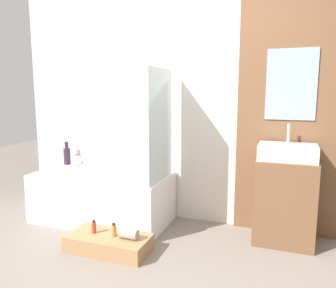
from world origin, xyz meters
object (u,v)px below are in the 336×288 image
(vase_round_light, at_px, (77,161))
(bottle_soap_secondary, at_px, (114,230))
(wooden_step_bench, at_px, (109,243))
(vase_tall_dark, at_px, (67,155))
(bottle_soap_primary, at_px, (94,227))
(bathtub, at_px, (102,197))
(sink, at_px, (287,152))

(vase_round_light, bearing_deg, bottle_soap_secondary, -41.05)
(wooden_step_bench, xyz_separation_m, bottle_soap_secondary, (0.06, 0.00, 0.13))
(bottle_soap_secondary, bearing_deg, wooden_step_bench, 180.00)
(vase_tall_dark, relative_size, vase_round_light, 2.37)
(wooden_step_bench, relative_size, bottle_soap_primary, 6.06)
(wooden_step_bench, bearing_deg, vase_tall_dark, 141.14)
(bathtub, height_order, bottle_soap_secondary, bathtub)
(wooden_step_bench, bearing_deg, bathtub, 125.40)
(bottle_soap_secondary, bearing_deg, vase_tall_dark, 142.56)
(sink, xyz_separation_m, vase_tall_dark, (-2.53, 0.13, -0.22))
(bathtub, distance_m, bottle_soap_secondary, 0.76)
(wooden_step_bench, height_order, vase_tall_dark, vase_tall_dark)
(bathtub, bearing_deg, sink, 3.98)
(bathtub, relative_size, wooden_step_bench, 1.98)
(vase_tall_dark, height_order, bottle_soap_primary, vase_tall_dark)
(sink, xyz_separation_m, bottle_soap_secondary, (-1.41, -0.72, -0.67))
(bathtub, relative_size, sink, 2.87)
(vase_round_light, distance_m, bottle_soap_secondary, 1.34)
(bathtub, distance_m, vase_round_light, 0.64)
(wooden_step_bench, distance_m, bottle_soap_primary, 0.20)
(sink, bearing_deg, bathtub, -176.02)
(sink, relative_size, bottle_soap_primary, 4.16)
(bathtub, xyz_separation_m, sink, (1.89, 0.13, 0.60))
(bathtub, height_order, sink, sink)
(wooden_step_bench, bearing_deg, bottle_soap_primary, 180.00)
(bottle_soap_primary, bearing_deg, bottle_soap_secondary, 0.00)
(bathtub, bearing_deg, bottle_soap_secondary, -51.18)
(bathtub, height_order, bottle_soap_primary, bathtub)
(bottle_soap_secondary, bearing_deg, sink, 27.19)
(bathtub, xyz_separation_m, bottle_soap_secondary, (0.48, -0.59, -0.07))
(sink, relative_size, bottle_soap_secondary, 4.09)
(vase_tall_dark, bearing_deg, vase_round_light, -6.76)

